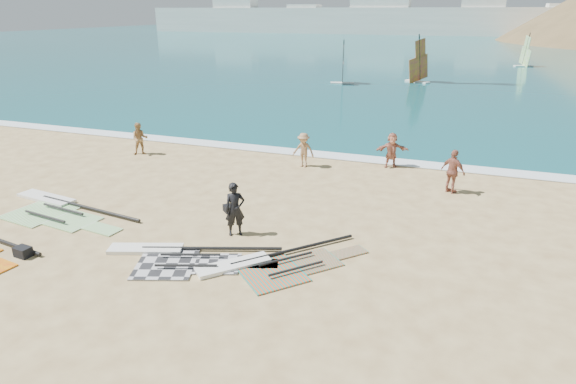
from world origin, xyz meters
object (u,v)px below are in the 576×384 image
(beachgoer_mid, at_px, (303,150))
(person_wetsuit, at_px, (235,209))
(rig_orange, at_px, (272,264))
(beachgoer_right, at_px, (392,150))
(rig_grey, at_px, (177,256))
(rig_green, at_px, (57,208))
(gear_bag_far, at_px, (228,209))
(gear_bag_near, at_px, (23,252))
(beachgoer_left, at_px, (140,139))
(beachgoer_back, at_px, (453,172))

(beachgoer_mid, bearing_deg, person_wetsuit, -84.81)
(person_wetsuit, height_order, beachgoer_mid, person_wetsuit)
(rig_orange, xyz_separation_m, beachgoer_right, (1.92, 11.07, 0.81))
(rig_grey, bearing_deg, rig_green, 145.40)
(rig_grey, xyz_separation_m, rig_orange, (2.97, 0.55, -0.00))
(beachgoer_mid, bearing_deg, rig_orange, -73.61)
(rig_grey, distance_m, gear_bag_far, 3.86)
(rig_grey, relative_size, person_wetsuit, 3.02)
(rig_orange, xyz_separation_m, gear_bag_far, (-3.10, 3.31, 0.08))
(rig_orange, distance_m, gear_bag_near, 7.83)
(beachgoer_left, bearing_deg, beachgoer_back, -34.55)
(rig_orange, distance_m, person_wetsuit, 2.68)
(beachgoer_back, bearing_deg, beachgoer_mid, 20.54)
(rig_grey, height_order, beachgoer_back, beachgoer_back)
(rig_green, distance_m, rig_orange, 9.52)
(rig_grey, relative_size, beachgoer_back, 3.01)
(gear_bag_near, relative_size, gear_bag_far, 1.17)
(gear_bag_far, distance_m, beachgoer_back, 9.44)
(beachgoer_right, bearing_deg, gear_bag_near, -146.36)
(person_wetsuit, height_order, beachgoer_right, person_wetsuit)
(beachgoer_back, bearing_deg, beachgoer_right, -11.69)
(rig_grey, height_order, rig_green, rig_green)
(rig_orange, relative_size, person_wetsuit, 2.50)
(rig_green, height_order, beachgoer_mid, beachgoer_mid)
(beachgoer_left, height_order, beachgoer_mid, beachgoer_left)
(rig_orange, height_order, person_wetsuit, person_wetsuit)
(gear_bag_near, xyz_separation_m, person_wetsuit, (5.59, 3.68, 0.77))
(beachgoer_mid, xyz_separation_m, beachgoer_right, (4.06, 1.40, 0.01))
(rig_grey, xyz_separation_m, beachgoer_right, (4.89, 11.62, 0.81))
(rig_green, xyz_separation_m, gear_bag_near, (1.89, -3.33, 0.11))
(beachgoer_left, bearing_deg, rig_green, -111.42)
(gear_bag_near, relative_size, person_wetsuit, 0.27)
(gear_bag_near, xyz_separation_m, beachgoer_right, (9.47, 13.14, 0.70))
(gear_bag_near, xyz_separation_m, beachgoer_back, (12.39, 10.43, 0.78))
(rig_orange, height_order, gear_bag_near, gear_bag_near)
(rig_grey, relative_size, beachgoer_mid, 3.32)
(rig_green, relative_size, gear_bag_far, 14.91)
(beachgoer_back, bearing_deg, beachgoer_left, 29.54)
(rig_orange, xyz_separation_m, beachgoer_back, (4.84, 8.36, 0.89))
(person_wetsuit, xyz_separation_m, beachgoer_back, (6.80, 6.75, 0.00))
(rig_grey, distance_m, rig_orange, 3.02)
(gear_bag_near, bearing_deg, beachgoer_mid, 65.26)
(rig_orange, bearing_deg, beachgoer_back, 13.12)
(beachgoer_right, bearing_deg, rig_grey, -133.44)
(beachgoer_left, distance_m, beachgoer_back, 15.82)
(rig_green, relative_size, beachgoer_mid, 3.78)
(rig_grey, height_order, beachgoer_right, beachgoer_right)
(beachgoer_back, bearing_deg, gear_bag_far, 63.65)
(beachgoer_mid, bearing_deg, gear_bag_near, -110.80)
(rig_grey, distance_m, gear_bag_near, 4.82)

